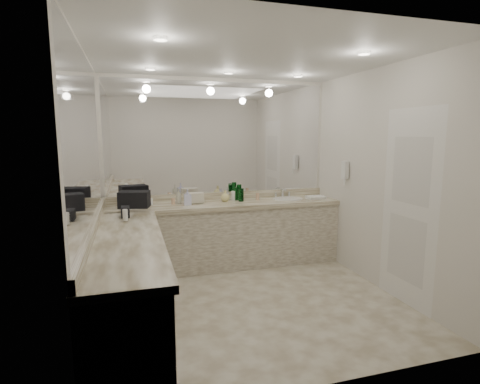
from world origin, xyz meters
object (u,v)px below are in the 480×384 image
object	(u,v)px
soap_bottle_a	(179,196)
soap_bottle_c	(225,196)
cream_cosmetic_case	(195,198)
black_toiletry_bag	(134,199)
hand_towel	(316,197)
sink	(288,199)
soap_bottle_b	(188,197)
wall_phone	(345,170)

from	to	relation	value
soap_bottle_a	soap_bottle_c	distance (m)	0.64
cream_cosmetic_case	soap_bottle_a	distance (m)	0.22
soap_bottle_c	black_toiletry_bag	bearing A→B (deg)	-176.54
soap_bottle_c	hand_towel	bearing A→B (deg)	-6.80
sink	soap_bottle_c	bearing A→B (deg)	176.13
soap_bottle_b	soap_bottle_c	size ratio (longest dim) A/B	1.29
cream_cosmetic_case	sink	bearing A→B (deg)	-1.57
sink	wall_phone	world-z (taller)	wall_phone
sink	soap_bottle_a	bearing A→B (deg)	177.03
wall_phone	black_toiletry_bag	world-z (taller)	wall_phone
black_toiletry_bag	sink	bearing A→B (deg)	0.30
hand_towel	soap_bottle_a	xyz separation A→B (m)	(-1.96, 0.18, 0.08)
soap_bottle_b	soap_bottle_c	bearing A→B (deg)	11.82
cream_cosmetic_case	soap_bottle_a	world-z (taller)	soap_bottle_a
wall_phone	soap_bottle_b	xyz separation A→B (m)	(-2.07, 0.45, -0.35)
sink	soap_bottle_c	world-z (taller)	soap_bottle_c
sink	hand_towel	world-z (taller)	hand_towel
soap_bottle_a	soap_bottle_b	world-z (taller)	soap_bottle_b
soap_bottle_a	soap_bottle_b	distance (m)	0.17
wall_phone	soap_bottle_c	size ratio (longest dim) A/B	1.48
sink	hand_towel	distance (m)	0.41
soap_bottle_a	black_toiletry_bag	bearing A→B (deg)	-170.88
wall_phone	soap_bottle_c	xyz separation A→B (m)	(-1.53, 0.56, -0.37)
sink	cream_cosmetic_case	size ratio (longest dim) A/B	1.88
wall_phone	cream_cosmetic_case	xyz separation A→B (m)	(-1.95, 0.56, -0.38)
cream_cosmetic_case	black_toiletry_bag	bearing A→B (deg)	-174.10
cream_cosmetic_case	soap_bottle_c	xyz separation A→B (m)	(0.43, 0.00, 0.01)
soap_bottle_a	cream_cosmetic_case	bearing A→B (deg)	-6.13
black_toiletry_bag	cream_cosmetic_case	world-z (taller)	black_toiletry_bag
soap_bottle_b	soap_bottle_c	world-z (taller)	soap_bottle_b
sink	soap_bottle_b	size ratio (longest dim) A/B	2.11
black_toiletry_bag	soap_bottle_a	xyz separation A→B (m)	(0.58, 0.09, -0.01)
black_toiletry_bag	soap_bottle_c	size ratio (longest dim) A/B	2.31
wall_phone	soap_bottle_b	distance (m)	2.15
hand_towel	soap_bottle_b	distance (m)	1.86
soap_bottle_a	soap_bottle_c	size ratio (longest dim) A/B	1.24
wall_phone	black_toiletry_bag	xyz separation A→B (m)	(-2.75, 0.49, -0.34)
hand_towel	sink	bearing A→B (deg)	166.51
wall_phone	soap_bottle_a	xyz separation A→B (m)	(-2.17, 0.58, -0.35)
black_toiletry_bag	cream_cosmetic_case	distance (m)	0.80
cream_cosmetic_case	soap_bottle_b	world-z (taller)	soap_bottle_b
soap_bottle_c	soap_bottle_a	bearing A→B (deg)	178.32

